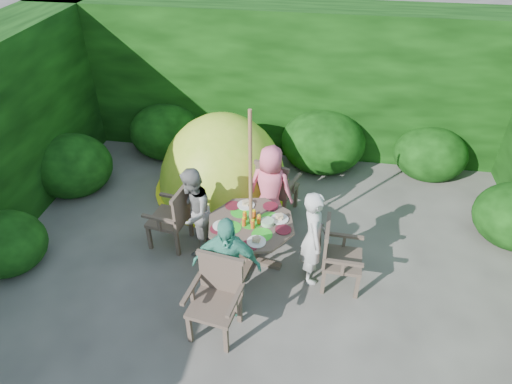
# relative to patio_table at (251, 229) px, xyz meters

# --- Properties ---
(ground) EXTENTS (60.00, 60.00, 0.00)m
(ground) POSITION_rel_patio_table_xyz_m (0.20, -0.71, -0.55)
(ground) COLOR #4B4843
(ground) RESTS_ON ground
(hedge_enclosure) EXTENTS (9.00, 9.00, 2.50)m
(hedge_enclosure) POSITION_rel_patio_table_xyz_m (0.20, 0.62, 0.70)
(hedge_enclosure) COLOR black
(hedge_enclosure) RESTS_ON ground
(patio_table) EXTENTS (1.31, 1.31, 0.79)m
(patio_table) POSITION_rel_patio_table_xyz_m (0.00, 0.00, 0.00)
(patio_table) COLOR #42342B
(patio_table) RESTS_ON ground
(parasol_pole) EXTENTS (0.05, 0.05, 2.20)m
(parasol_pole) POSITION_rel_patio_table_xyz_m (-0.00, -0.00, 0.55)
(parasol_pole) COLOR brown
(parasol_pole) RESTS_ON ground
(garden_chair_right) EXTENTS (0.49, 0.54, 0.87)m
(garden_chair_right) POSITION_rel_patio_table_xyz_m (1.08, -0.20, -0.09)
(garden_chair_right) COLOR #42342B
(garden_chair_right) RESTS_ON ground
(garden_chair_left) EXTENTS (0.56, 0.61, 0.90)m
(garden_chair_left) POSITION_rel_patio_table_xyz_m (-1.09, 0.19, -0.07)
(garden_chair_left) COLOR #42342B
(garden_chair_left) RESTS_ON ground
(garden_chair_back) EXTENTS (0.67, 0.63, 0.90)m
(garden_chair_back) POSITION_rel_patio_table_xyz_m (0.18, 1.09, -0.07)
(garden_chair_back) COLOR #42342B
(garden_chair_back) RESTS_ON ground
(garden_chair_front) EXTENTS (0.62, 0.57, 0.91)m
(garden_chair_front) POSITION_rel_patio_table_xyz_m (-0.20, -1.08, -0.07)
(garden_chair_front) COLOR #42342B
(garden_chair_front) RESTS_ON ground
(child_right) EXTENTS (0.38, 0.51, 1.30)m
(child_right) POSITION_rel_patio_table_xyz_m (0.78, -0.14, 0.09)
(child_right) COLOR silver
(child_right) RESTS_ON ground
(child_left) EXTENTS (0.53, 0.65, 1.25)m
(child_left) POSITION_rel_patio_table_xyz_m (-0.79, 0.14, 0.07)
(child_left) COLOR gray
(child_left) RESTS_ON ground
(child_back) EXTENTS (0.70, 0.52, 1.30)m
(child_back) POSITION_rel_patio_table_xyz_m (0.14, 0.79, 0.09)
(child_back) COLOR #F56583
(child_back) RESTS_ON ground
(child_front) EXTENTS (0.79, 0.37, 1.32)m
(child_front) POSITION_rel_patio_table_xyz_m (-0.14, -0.79, 0.11)
(child_front) COLOR #4AAC90
(child_front) RESTS_ON ground
(dome_tent) EXTENTS (2.51, 2.51, 2.51)m
(dome_tent) POSITION_rel_patio_table_xyz_m (-0.74, 1.61, -0.55)
(dome_tent) COLOR #A9D829
(dome_tent) RESTS_ON ground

